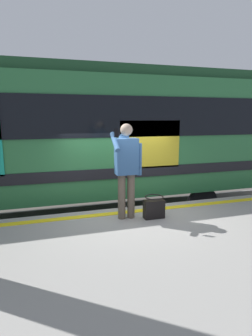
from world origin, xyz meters
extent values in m
plane|color=#4C4742|center=(0.00, 0.00, 0.00)|extent=(24.12, 24.12, 0.00)
cube|color=gray|center=(0.00, 2.20, 0.49)|extent=(12.73, 4.41, 0.97)
cube|color=yellow|center=(0.00, 0.30, 0.98)|extent=(12.47, 0.16, 0.01)
cube|color=slate|center=(0.00, -1.32, 0.08)|extent=(16.54, 0.08, 0.16)
cube|color=slate|center=(0.00, -2.76, 0.08)|extent=(16.54, 0.08, 0.16)
cube|color=#2D723F|center=(1.16, -2.04, 2.36)|extent=(11.05, 2.87, 2.81)
cube|color=#1B4426|center=(1.16, -2.04, 3.88)|extent=(10.83, 2.64, 0.24)
cube|color=black|center=(1.16, -0.59, 2.85)|extent=(10.50, 0.03, 0.90)
cube|color=black|center=(1.16, -0.59, 1.58)|extent=(10.50, 0.03, 0.24)
cube|color=gold|center=(-0.78, -0.59, 2.22)|extent=(1.46, 0.02, 1.10)
cylinder|color=black|center=(-2.43, -0.89, 0.58)|extent=(0.84, 0.12, 0.84)
cylinder|color=black|center=(-2.43, -3.19, 0.58)|extent=(0.84, 0.12, 0.84)
cylinder|color=brown|center=(0.06, 0.58, 1.39)|extent=(0.14, 0.14, 0.84)
cylinder|color=brown|center=(0.24, 0.58, 1.39)|extent=(0.14, 0.14, 0.84)
cube|color=#2D517F|center=(0.15, 0.58, 2.14)|extent=(0.40, 0.24, 0.65)
sphere|color=#2D517F|center=(0.15, 0.42, 2.45)|extent=(0.20, 0.20, 0.20)
sphere|color=beige|center=(0.15, 0.58, 2.62)|extent=(0.22, 0.22, 0.22)
cylinder|color=#2D517F|center=(-0.10, 0.58, 2.08)|extent=(0.09, 0.09, 0.59)
cylinder|color=#2D517F|center=(0.38, 0.66, 2.42)|extent=(0.09, 0.42, 0.33)
cube|color=black|center=(0.38, 0.76, 2.58)|extent=(0.07, 0.02, 0.15)
cube|color=black|center=(-0.34, 0.74, 1.15)|extent=(0.39, 0.17, 0.35)
torus|color=black|center=(-0.34, 0.74, 1.38)|extent=(0.35, 0.35, 0.02)
camera|label=1|loc=(1.53, 5.19, 2.85)|focal=28.77mm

